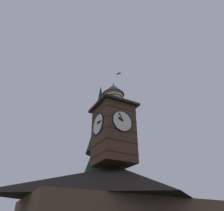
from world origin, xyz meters
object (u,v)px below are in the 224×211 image
object	(u,v)px
pine_tree_behind	(98,170)
flying_bird_high	(119,74)
clock_tower	(113,126)
moon	(84,187)
building_main	(118,208)

from	to	relation	value
pine_tree_behind	flying_bird_high	xyz separation A→B (m)	(-0.83, 3.28, 11.14)
pine_tree_behind	flying_bird_high	bearing A→B (deg)	104.23
clock_tower	moon	size ratio (longest dim) A/B	4.67
building_main	moon	distance (m)	40.40
moon	flying_bird_high	distance (m)	39.56
clock_tower	moon	bearing A→B (deg)	-108.30
clock_tower	pine_tree_behind	xyz separation A→B (m)	(-0.42, -4.10, -3.44)
building_main	pine_tree_behind	world-z (taller)	pine_tree_behind
clock_tower	moon	xyz separation A→B (m)	(-12.57, -38.02, 0.43)
pine_tree_behind	flying_bird_high	world-z (taller)	flying_bird_high
pine_tree_behind	moon	xyz separation A→B (m)	(-12.15, -33.92, 3.87)
moon	building_main	bearing A→B (deg)	72.38
building_main	moon	world-z (taller)	moon
building_main	clock_tower	xyz separation A→B (m)	(0.57, 0.24, 7.38)
clock_tower	flying_bird_high	world-z (taller)	flying_bird_high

